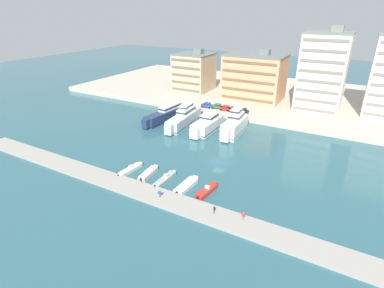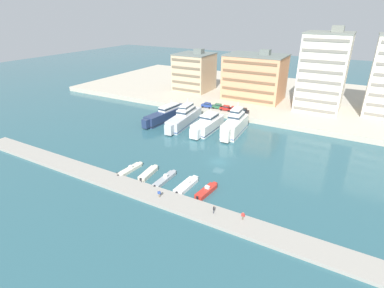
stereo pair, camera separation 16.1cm
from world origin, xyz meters
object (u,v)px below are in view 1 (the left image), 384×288
at_px(yacht_navy_far_left, 166,114).
at_px(motorboat_white_center_left, 187,185).
at_px(yacht_white_mid_left, 207,124).
at_px(car_blue_far_left, 207,105).
at_px(car_green_left, 218,106).
at_px(yacht_silver_left, 184,118).
at_px(yacht_ivory_center_left, 235,125).
at_px(car_red_mid_left, 226,108).
at_px(pedestrian_mid_deck, 243,215).
at_px(motorboat_cream_far_left, 130,170).
at_px(car_red_center_left, 234,109).
at_px(motorboat_red_center, 207,191).
at_px(pedestrian_near_edge, 159,193).
at_px(pedestrian_far_side, 214,209).
at_px(motorboat_grey_mid_left, 165,179).
at_px(motorboat_cream_left, 149,173).
at_px(car_black_center, 243,110).

xyz_separation_m(yacht_navy_far_left, motorboat_white_center_left, (27.44, -33.28, -1.51)).
distance_m(yacht_navy_far_left, yacht_white_mid_left, 16.73).
height_order(car_blue_far_left, car_green_left, same).
xyz_separation_m(yacht_silver_left, yacht_ivory_center_left, (17.17, 0.85, 0.45)).
distance_m(car_red_mid_left, pedestrian_mid_deck, 58.63).
bearing_deg(yacht_ivory_center_left, pedestrian_mid_deck, -65.89).
relative_size(motorboat_cream_far_left, car_red_center_left, 1.91).
height_order(motorboat_white_center_left, motorboat_red_center, motorboat_red_center).
relative_size(pedestrian_near_edge, pedestrian_far_side, 1.01).
xyz_separation_m(yacht_white_mid_left, car_red_center_left, (2.19, 16.21, 0.80)).
distance_m(motorboat_grey_mid_left, car_green_left, 48.93).
height_order(motorboat_grey_mid_left, motorboat_white_center_left, motorboat_white_center_left).
bearing_deg(motorboat_red_center, motorboat_white_center_left, -179.06).
bearing_deg(car_blue_far_left, yacht_white_mid_left, -62.96).
bearing_deg(pedestrian_far_side, yacht_ivory_center_left, 106.89).
xyz_separation_m(motorboat_cream_left, pedestrian_near_edge, (7.81, -6.82, 1.11)).
bearing_deg(motorboat_red_center, pedestrian_far_side, -53.25).
distance_m(yacht_ivory_center_left, pedestrian_near_edge, 39.93).
bearing_deg(yacht_navy_far_left, motorboat_grey_mid_left, -56.60).
bearing_deg(pedestrian_far_side, yacht_silver_left, 127.18).
bearing_deg(motorboat_white_center_left, yacht_ivory_center_left, 94.59).
bearing_deg(pedestrian_near_edge, yacht_navy_far_left, 122.20).
relative_size(motorboat_red_center, car_red_mid_left, 1.69).
xyz_separation_m(motorboat_white_center_left, pedestrian_far_side, (9.23, -5.96, 1.13)).
height_order(motorboat_grey_mid_left, car_blue_far_left, car_blue_far_left).
relative_size(yacht_navy_far_left, car_blue_far_left, 5.24).
bearing_deg(car_black_center, motorboat_white_center_left, -83.56).
xyz_separation_m(motorboat_cream_left, car_red_center_left, (1.42, 47.26, 2.38)).
relative_size(car_green_left, car_red_center_left, 1.02).
bearing_deg(motorboat_grey_mid_left, car_red_mid_left, 97.50).
xyz_separation_m(yacht_ivory_center_left, motorboat_white_center_left, (2.67, -33.21, -2.36)).
bearing_deg(car_green_left, motorboat_grey_mid_left, -78.66).
xyz_separation_m(motorboat_red_center, car_red_center_left, (-13.37, 47.31, 2.36)).
bearing_deg(yacht_navy_far_left, pedestrian_near_edge, -57.80).
height_order(car_red_center_left, pedestrian_far_side, car_red_center_left).
bearing_deg(yacht_navy_far_left, pedestrian_far_side, -46.94).
xyz_separation_m(yacht_ivory_center_left, car_red_center_left, (-5.98, 14.18, 0.05)).
xyz_separation_m(motorboat_grey_mid_left, car_red_center_left, (-3.20, 47.45, 2.45)).
height_order(yacht_silver_left, pedestrian_mid_deck, yacht_silver_left).
height_order(yacht_navy_far_left, motorboat_cream_left, yacht_navy_far_left).
bearing_deg(motorboat_cream_far_left, car_blue_far_left, 94.81).
bearing_deg(car_green_left, motorboat_red_center, -67.50).
relative_size(yacht_navy_far_left, car_black_center, 5.30).
height_order(motorboat_cream_left, car_blue_far_left, car_blue_far_left).
height_order(yacht_navy_far_left, motorboat_cream_far_left, yacht_navy_far_left).
bearing_deg(car_red_center_left, motorboat_cream_far_left, -97.55).
xyz_separation_m(yacht_ivory_center_left, car_green_left, (-12.40, 14.65, 0.05)).
height_order(motorboat_white_center_left, car_red_mid_left, car_red_mid_left).
distance_m(yacht_ivory_center_left, car_red_center_left, 15.39).
relative_size(yacht_navy_far_left, pedestrian_near_edge, 13.46).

